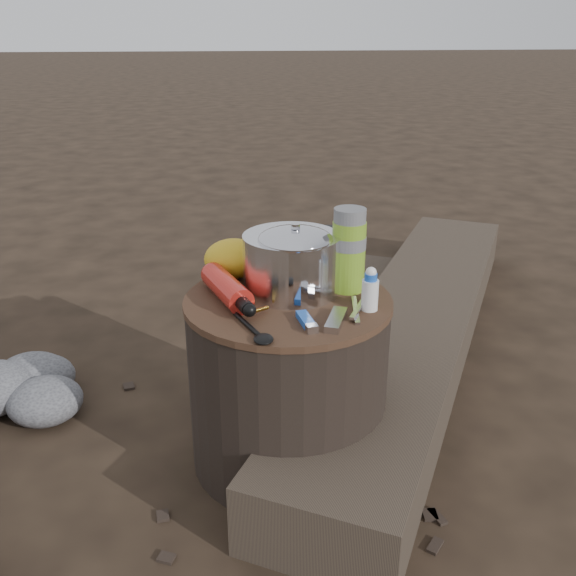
{
  "coord_description": "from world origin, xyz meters",
  "views": [
    {
      "loc": [
        -0.19,
        -1.37,
        1.05
      ],
      "look_at": [
        0.0,
        0.0,
        0.48
      ],
      "focal_mm": 39.56,
      "sensor_mm": 36.0,
      "label": 1
    }
  ],
  "objects": [
    {
      "name": "lighter",
      "position": [
        0.02,
        -0.14,
        0.46
      ],
      "size": [
        0.04,
        0.1,
        0.02
      ],
      "primitive_type": "cube",
      "rotation": [
        0.0,
        0.0,
        0.13
      ],
      "color": "blue",
      "rests_on": "stump"
    },
    {
      "name": "travel_mug",
      "position": [
        0.12,
        0.17,
        0.51
      ],
      "size": [
        0.08,
        0.08,
        0.11
      ],
      "primitive_type": "cylinder",
      "color": "black",
      "rests_on": "stump"
    },
    {
      "name": "fuel_bottle",
      "position": [
        -0.14,
        0.01,
        0.48
      ],
      "size": [
        0.14,
        0.26,
        0.06
      ],
      "primitive_type": null,
      "rotation": [
        0.0,
        0.0,
        0.31
      ],
      "color": "red",
      "rests_on": "stump"
    },
    {
      "name": "thermos",
      "position": [
        0.15,
        0.04,
        0.55
      ],
      "size": [
        0.08,
        0.08,
        0.2
      ],
      "primitive_type": "cylinder",
      "color": "#76A325",
      "rests_on": "stump"
    },
    {
      "name": "log_main",
      "position": [
        0.51,
        0.52,
        0.09
      ],
      "size": [
        1.37,
        2.04,
        0.18
      ],
      "primitive_type": "cube",
      "rotation": [
        0.0,
        0.0,
        -0.51
      ],
      "color": "#3A3026",
      "rests_on": "ground"
    },
    {
      "name": "camping_pot",
      "position": [
        0.02,
        0.01,
        0.54
      ],
      "size": [
        0.17,
        0.17,
        0.17
      ],
      "primitive_type": "cylinder",
      "color": "silver",
      "rests_on": "stump"
    },
    {
      "name": "ground",
      "position": [
        0.0,
        0.0,
        0.0
      ],
      "size": [
        60.0,
        60.0,
        0.0
      ],
      "primitive_type": "plane",
      "color": "#2D2118",
      "rests_on": "ground"
    },
    {
      "name": "pot_grabber",
      "position": [
        0.14,
        -0.09,
        0.46
      ],
      "size": [
        0.08,
        0.15,
        0.01
      ],
      "primitive_type": null,
      "rotation": [
        0.0,
        0.0,
        -0.33
      ],
      "color": "silver",
      "rests_on": "stump"
    },
    {
      "name": "spork",
      "position": [
        -0.11,
        -0.14,
        0.46
      ],
      "size": [
        0.09,
        0.16,
        0.01
      ],
      "primitive_type": null,
      "rotation": [
        0.0,
        0.0,
        0.35
      ],
      "color": "black",
      "rests_on": "stump"
    },
    {
      "name": "multitool",
      "position": [
        0.09,
        -0.15,
        0.46
      ],
      "size": [
        0.07,
        0.12,
        0.02
      ],
      "primitive_type": "cube",
      "rotation": [
        0.0,
        0.0,
        -0.39
      ],
      "color": "silver",
      "rests_on": "stump"
    },
    {
      "name": "squeeze_bottle",
      "position": [
        0.17,
        -0.09,
        0.5
      ],
      "size": [
        0.04,
        0.04,
        0.09
      ],
      "primitive_type": "cylinder",
      "color": "white",
      "rests_on": "stump"
    },
    {
      "name": "log_small",
      "position": [
        0.35,
        0.68,
        0.05
      ],
      "size": [
        0.74,
        1.15,
        0.1
      ],
      "primitive_type": "cube",
      "rotation": [
        0.0,
        0.0,
        -0.48
      ],
      "color": "#3A3026",
      "rests_on": "ground"
    },
    {
      "name": "foil_windscreen",
      "position": [
        0.01,
        0.05,
        0.52
      ],
      "size": [
        0.23,
        0.23,
        0.14
      ],
      "primitive_type": "cylinder",
      "color": "silver",
      "rests_on": "stump"
    },
    {
      "name": "food_pouch",
      "position": [
        0.02,
        0.15,
        0.51
      ],
      "size": [
        0.1,
        0.04,
        0.12
      ],
      "primitive_type": "cube",
      "rotation": [
        0.0,
        0.0,
        -0.21
      ],
      "color": "navy",
      "rests_on": "stump"
    },
    {
      "name": "stuff_sack",
      "position": [
        -0.12,
        0.16,
        0.5
      ],
      "size": [
        0.15,
        0.12,
        0.1
      ],
      "primitive_type": "ellipsoid",
      "color": "gold",
      "rests_on": "stump"
    },
    {
      "name": "stump",
      "position": [
        0.0,
        0.0,
        0.23
      ],
      "size": [
        0.49,
        0.49,
        0.45
      ],
      "primitive_type": "cylinder",
      "color": "black",
      "rests_on": "ground"
    }
  ]
}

